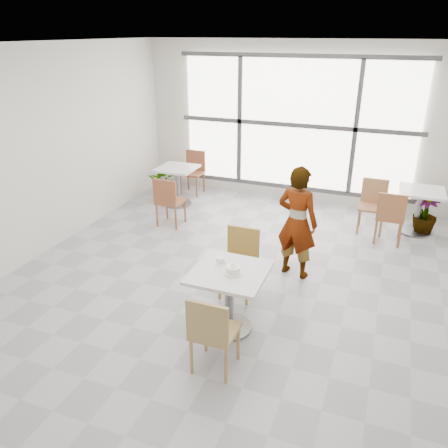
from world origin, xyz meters
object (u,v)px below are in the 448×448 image
(chair_far, at_px, (240,257))
(bg_table_right, at_px, (419,205))
(coffee_cup, at_px, (220,261))
(person, at_px, (297,223))
(main_table, at_px, (229,289))
(bg_chair_right_near, at_px, (390,214))
(plant_right, at_px, (425,213))
(bg_chair_left_near, at_px, (168,199))
(chair_near, at_px, (212,330))
(bg_table_left, at_px, (178,181))
(oatmeal_bowl, at_px, (233,270))
(bg_chair_right_far, at_px, (373,202))
(bg_chair_left_far, at_px, (194,169))
(plant_left, at_px, (164,182))

(chair_far, bearing_deg, bg_table_right, 52.36)
(coffee_cup, relative_size, bg_table_right, 0.21)
(person, bearing_deg, main_table, 87.71)
(bg_chair_right_near, bearing_deg, coffee_cup, 58.45)
(plant_right, bearing_deg, bg_chair_left_near, -162.57)
(main_table, height_order, chair_near, chair_near)
(bg_table_left, bearing_deg, oatmeal_bowl, -54.92)
(chair_near, bearing_deg, bg_table_right, -114.13)
(bg_chair_left_near, distance_m, bg_chair_right_far, 3.45)
(person, bearing_deg, bg_table_left, -20.80)
(bg_chair_left_far, height_order, plant_right, bg_chair_left_far)
(bg_chair_left_far, relative_size, plant_left, 1.32)
(bg_table_left, bearing_deg, bg_chair_right_far, 1.91)
(oatmeal_bowl, bearing_deg, bg_table_right, 61.50)
(bg_table_right, height_order, bg_chair_right_near, bg_chair_right_near)
(bg_chair_left_far, bearing_deg, chair_far, -56.75)
(chair_near, height_order, bg_table_left, chair_near)
(bg_table_right, height_order, bg_chair_left_far, bg_chair_left_far)
(bg_table_left, distance_m, plant_right, 4.44)
(person, xyz_separation_m, bg_chair_left_far, (-2.72, 2.60, -0.28))
(coffee_cup, bearing_deg, chair_near, -73.69)
(bg_chair_right_near, xyz_separation_m, plant_left, (-4.31, 0.60, -0.17))
(main_table, xyz_separation_m, chair_far, (-0.14, 0.79, -0.02))
(coffee_cup, xyz_separation_m, bg_table_right, (2.17, 3.46, -0.29))
(chair_far, height_order, bg_chair_left_near, same)
(bg_table_right, distance_m, plant_left, 4.74)
(coffee_cup, relative_size, bg_chair_right_near, 0.18)
(plant_left, bearing_deg, person, -33.54)
(plant_right, bearing_deg, coffee_cup, -123.30)
(oatmeal_bowl, xyz_separation_m, bg_table_right, (1.96, 3.61, -0.31))
(bg_table_right, bearing_deg, plant_right, 12.00)
(bg_chair_right_far, bearing_deg, oatmeal_bowl, -109.60)
(bg_chair_left_near, bearing_deg, bg_chair_right_far, -161.11)
(bg_table_left, distance_m, bg_chair_right_near, 3.89)
(main_table, distance_m, plant_right, 4.19)
(bg_table_right, bearing_deg, oatmeal_bowl, -118.50)
(coffee_cup, distance_m, person, 1.47)
(coffee_cup, height_order, bg_table_left, coffee_cup)
(bg_chair_right_near, bearing_deg, plant_left, -7.99)
(plant_right, bearing_deg, main_table, -120.53)
(bg_chair_right_far, bearing_deg, person, -114.11)
(bg_table_left, distance_m, plant_left, 0.52)
(coffee_cup, relative_size, bg_chair_right_far, 0.18)
(coffee_cup, height_order, plant_right, coffee_cup)
(bg_table_right, height_order, plant_right, bg_table_right)
(person, xyz_separation_m, plant_left, (-3.14, 2.08, -0.45))
(oatmeal_bowl, distance_m, plant_left, 4.57)
(person, height_order, plant_left, person)
(coffee_cup, bearing_deg, bg_chair_left_far, 118.49)
(oatmeal_bowl, height_order, person, person)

